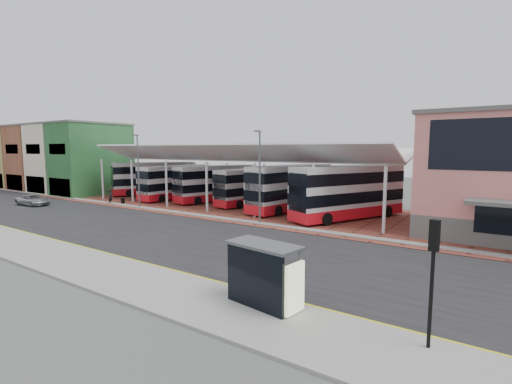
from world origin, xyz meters
TOP-DOWN VIEW (x-y plane):
  - ground at (0.00, 0.00)m, footprint 140.00×140.00m
  - road at (0.00, -1.00)m, footprint 120.00×14.00m
  - forecourt at (2.00, 13.00)m, footprint 72.00×16.00m
  - sidewalk at (0.00, -9.00)m, footprint 120.00×4.00m
  - north_kerb at (0.00, 6.20)m, footprint 120.00×0.80m
  - yellow_line_near at (0.00, -7.00)m, footprint 120.00×0.12m
  - yellow_line_far at (0.00, -6.70)m, footprint 120.00×0.12m
  - canopy at (-6.00, 13.94)m, footprint 37.00×11.63m
  - shop_green at (-30.00, 10.97)m, footprint 6.40×10.20m
  - shop_cream at (-36.50, 10.97)m, footprint 6.40×10.20m
  - shop_brick at (-43.00, 10.97)m, footprint 6.40×10.20m
  - shop_ochre at (-49.50, 10.97)m, footprint 6.40×10.20m
  - lamp_west at (-14.00, 6.27)m, footprint 0.16×0.90m
  - lamp_east at (2.00, 6.27)m, footprint 0.16×0.90m
  - bus_0 at (-21.93, 15.16)m, footprint 7.55×10.98m
  - bus_1 at (-15.93, 13.72)m, footprint 3.06×10.57m
  - bus_2 at (-10.19, 14.87)m, footprint 5.12×10.99m
  - bus_3 at (-4.69, 15.10)m, footprint 4.34×10.39m
  - bus_4 at (0.90, 13.96)m, footprint 4.44×11.80m
  - bus_5 at (7.62, 12.68)m, footprint 7.53×11.98m
  - silver_car at (-25.71, 0.58)m, footprint 4.58×2.36m
  - pedestrian at (-18.85, 6.00)m, footprint 0.62×0.73m
  - suitcase at (-17.94, 7.01)m, footprint 0.37×0.27m
  - bus_shelter at (11.78, -8.20)m, footprint 3.36×1.90m
  - traffic_signal_west at (17.79, -7.77)m, footprint 0.32×0.27m

SIDE VIEW (x-z plane):
  - ground at x=0.00m, z-range 0.00..0.00m
  - road at x=0.00m, z-range 0.00..0.02m
  - yellow_line_near at x=0.00m, z-range 0.02..0.03m
  - yellow_line_far at x=0.00m, z-range 0.02..0.03m
  - forecourt at x=2.00m, z-range 0.00..0.06m
  - sidewalk at x=0.00m, z-range 0.00..0.14m
  - north_kerb at x=0.00m, z-range 0.00..0.14m
  - suitcase at x=-17.94m, z-range 0.06..0.70m
  - silver_car at x=-25.71m, z-range 0.02..1.25m
  - pedestrian at x=-18.85m, z-range 0.06..1.76m
  - bus_shelter at x=11.78m, z-range 0.46..3.01m
  - bus_3 at x=-4.69m, z-range 0.05..4.22m
  - bus_1 at x=-15.93m, z-range 0.05..4.35m
  - bus_2 at x=-10.19m, z-range 0.05..4.46m
  - bus_0 at x=-21.93m, z-range 0.05..4.62m
  - bus_4 at x=0.90m, z-range 0.04..4.80m
  - bus_5 at x=7.62m, z-range 0.04..4.96m
  - traffic_signal_west at x=17.79m, z-range 0.84..5.04m
  - lamp_west at x=-14.00m, z-range 0.32..8.40m
  - lamp_east at x=2.00m, z-range 0.32..8.40m
  - shop_green at x=-30.00m, z-range 0.01..10.23m
  - shop_cream at x=-36.50m, z-range 0.01..10.23m
  - shop_brick at x=-43.00m, z-range 0.01..10.23m
  - shop_ochre at x=-49.50m, z-range 0.01..10.23m
  - canopy at x=-6.00m, z-range 2.26..9.33m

